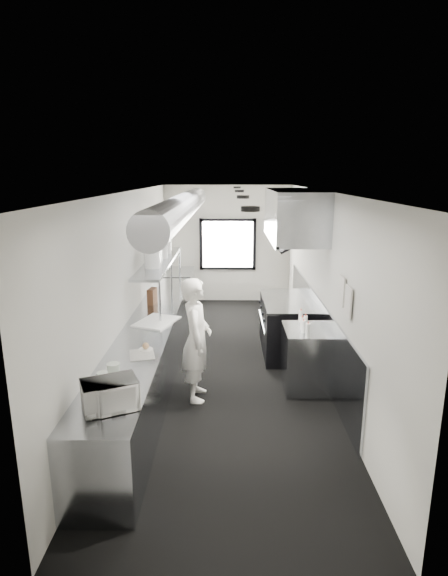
{
  "coord_description": "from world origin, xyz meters",
  "views": [
    {
      "loc": [
        0.02,
        -6.83,
        3.06
      ],
      "look_at": [
        -0.05,
        -0.2,
        1.38
      ],
      "focal_mm": 28.24,
      "sensor_mm": 36.0,
      "label": 1
    }
  ],
  "objects_px": {
    "pass_shelf": "(160,262)",
    "small_plate": "(146,350)",
    "bottle_station": "(306,358)",
    "far_work_table": "(178,291)",
    "plate_stack_c": "(162,249)",
    "microwave": "(110,395)",
    "prep_counter": "(150,352)",
    "range": "(286,326)",
    "squeeze_bottle_a": "(308,330)",
    "deli_tub_b": "(113,368)",
    "deli_tub_a": "(103,376)",
    "squeeze_bottle_b": "(303,327)",
    "squeeze_bottle_c": "(302,323)",
    "line_cook": "(196,339)",
    "cutting_board": "(157,321)",
    "plate_stack_b": "(155,255)",
    "exhaust_hood": "(294,215)",
    "squeeze_bottle_e": "(301,316)",
    "squeeze_bottle_d": "(305,321)",
    "plate_stack_d": "(166,245)",
    "plate_stack_a": "(152,258)",
    "knife_block": "(152,296)"
  },
  "relations": [
    {
      "from": "pass_shelf",
      "to": "small_plate",
      "type": "height_order",
      "value": "pass_shelf"
    },
    {
      "from": "bottle_station",
      "to": "far_work_table",
      "type": "xyz_separation_m",
      "value": [
        -2.3,
        3.9,
        0.0
      ]
    },
    {
      "from": "plate_stack_c",
      "to": "microwave",
      "type": "bearing_deg",
      "value": -88.67
    },
    {
      "from": "prep_counter",
      "to": "range",
      "type": "relative_size",
      "value": 3.75
    },
    {
      "from": "microwave",
      "to": "squeeze_bottle_a",
      "type": "bearing_deg",
      "value": 16.77
    },
    {
      "from": "prep_counter",
      "to": "deli_tub_b",
      "type": "xyz_separation_m",
      "value": [
        -0.11,
        -1.67,
        0.5
      ]
    },
    {
      "from": "deli_tub_a",
      "to": "deli_tub_b",
      "type": "height_order",
      "value": "deli_tub_b"
    },
    {
      "from": "squeeze_bottle_b",
      "to": "squeeze_bottle_c",
      "type": "xyz_separation_m",
      "value": [
        0.0,
        0.14,
        -0.0
      ]
    },
    {
      "from": "line_cook",
      "to": "cutting_board",
      "type": "distance_m",
      "value": 0.89
    },
    {
      "from": "plate_stack_b",
      "to": "small_plate",
      "type": "bearing_deg",
      "value": -84.85
    },
    {
      "from": "range",
      "to": "cutting_board",
      "type": "bearing_deg",
      "value": -151.95
    },
    {
      "from": "exhaust_hood",
      "to": "squeeze_bottle_b",
      "type": "bearing_deg",
      "value": -91.17
    },
    {
      "from": "microwave",
      "to": "squeeze_bottle_e",
      "type": "distance_m",
      "value": 3.39
    },
    {
      "from": "bottle_station",
      "to": "squeeze_bottle_a",
      "type": "height_order",
      "value": "squeeze_bottle_a"
    },
    {
      "from": "plate_stack_c",
      "to": "squeeze_bottle_d",
      "type": "distance_m",
      "value": 3.06
    },
    {
      "from": "far_work_table",
      "to": "small_plate",
      "type": "height_order",
      "value": "small_plate"
    },
    {
      "from": "pass_shelf",
      "to": "far_work_table",
      "type": "height_order",
      "value": "pass_shelf"
    },
    {
      "from": "range",
      "to": "microwave",
      "type": "bearing_deg",
      "value": -120.17
    },
    {
      "from": "pass_shelf",
      "to": "plate_stack_d",
      "type": "bearing_deg",
      "value": 89.57
    },
    {
      "from": "squeeze_bottle_c",
      "to": "squeeze_bottle_e",
      "type": "height_order",
      "value": "squeeze_bottle_e"
    },
    {
      "from": "microwave",
      "to": "exhaust_hood",
      "type": "bearing_deg",
      "value": 34.55
    },
    {
      "from": "pass_shelf",
      "to": "squeeze_bottle_e",
      "type": "bearing_deg",
      "value": -31.06
    },
    {
      "from": "range",
      "to": "plate_stack_a",
      "type": "height_order",
      "value": "plate_stack_a"
    },
    {
      "from": "far_work_table",
      "to": "squeeze_bottle_b",
      "type": "bearing_deg",
      "value": -61.35
    },
    {
      "from": "squeeze_bottle_c",
      "to": "line_cook",
      "type": "bearing_deg",
      "value": -168.01
    },
    {
      "from": "range",
      "to": "small_plate",
      "type": "distance_m",
      "value": 3.06
    },
    {
      "from": "pass_shelf",
      "to": "cutting_board",
      "type": "bearing_deg",
      "value": -84.44
    },
    {
      "from": "far_work_table",
      "to": "plate_stack_d",
      "type": "bearing_deg",
      "value": -91.39
    },
    {
      "from": "microwave",
      "to": "plate_stack_d",
      "type": "bearing_deg",
      "value": 66.52
    },
    {
      "from": "plate_stack_a",
      "to": "squeeze_bottle_e",
      "type": "relative_size",
      "value": 1.72
    },
    {
      "from": "bottle_station",
      "to": "plate_stack_a",
      "type": "height_order",
      "value": "plate_stack_a"
    },
    {
      "from": "cutting_board",
      "to": "plate_stack_c",
      "type": "bearing_deg",
      "value": 94.74
    },
    {
      "from": "exhaust_hood",
      "to": "squeeze_bottle_b",
      "type": "xyz_separation_m",
      "value": [
        -0.03,
        -1.55,
        -1.4
      ]
    },
    {
      "from": "squeeze_bottle_c",
      "to": "squeeze_bottle_d",
      "type": "relative_size",
      "value": 1.05
    },
    {
      "from": "prep_counter",
      "to": "far_work_table",
      "type": "xyz_separation_m",
      "value": [
        0.0,
        3.7,
        0.0
      ]
    },
    {
      "from": "knife_block",
      "to": "plate_stack_a",
      "type": "relative_size",
      "value": 0.86
    },
    {
      "from": "deli_tub_b",
      "to": "squeeze_bottle_d",
      "type": "distance_m",
      "value": 2.87
    },
    {
      "from": "deli_tub_b",
      "to": "squeeze_bottle_c",
      "type": "bearing_deg",
      "value": 32.07
    },
    {
      "from": "cutting_board",
      "to": "range",
      "type": "bearing_deg",
      "value": 28.05
    },
    {
      "from": "exhaust_hood",
      "to": "prep_counter",
      "type": "height_order",
      "value": "exhaust_hood"
    },
    {
      "from": "exhaust_hood",
      "to": "deli_tub_b",
      "type": "xyz_separation_m",
      "value": [
        -2.36,
        -2.87,
        -1.44
      ]
    },
    {
      "from": "line_cook",
      "to": "bottle_station",
      "type": "bearing_deg",
      "value": -79.82
    },
    {
      "from": "cutting_board",
      "to": "squeeze_bottle_d",
      "type": "bearing_deg",
      "value": -4.83
    },
    {
      "from": "plate_stack_a",
      "to": "squeeze_bottle_c",
      "type": "height_order",
      "value": "plate_stack_a"
    },
    {
      "from": "plate_stack_a",
      "to": "squeeze_bottle_d",
      "type": "xyz_separation_m",
      "value": [
        2.35,
        -0.97,
        -0.74
      ]
    },
    {
      "from": "plate_stack_c",
      "to": "squeeze_bottle_a",
      "type": "height_order",
      "value": "plate_stack_c"
    },
    {
      "from": "far_work_table",
      "to": "microwave",
      "type": "height_order",
      "value": "microwave"
    },
    {
      "from": "range",
      "to": "cutting_board",
      "type": "height_order",
      "value": "range"
    },
    {
      "from": "line_cook",
      "to": "squeeze_bottle_b",
      "type": "distance_m",
      "value": 1.5
    },
    {
      "from": "prep_counter",
      "to": "plate_stack_d",
      "type": "xyz_separation_m",
      "value": [
        -0.04,
        2.24,
        1.29
      ]
    }
  ]
}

